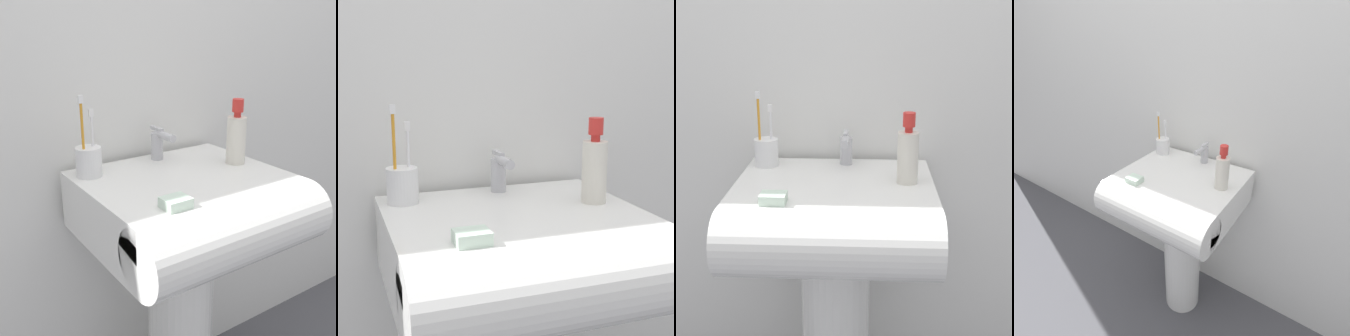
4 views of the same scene
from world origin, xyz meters
TOP-DOWN VIEW (x-y plane):
  - wall_back at (0.00, 0.25)m, footprint 5.00×0.05m
  - sink_basin at (0.00, -0.06)m, footprint 0.52×0.50m
  - faucet at (0.02, 0.15)m, footprint 0.04×0.11m
  - toothbrush_cup at (-0.21, 0.13)m, footprint 0.07×0.07m
  - soap_bottle at (0.19, 0.00)m, footprint 0.05×0.05m
  - bar_soap at (-0.13, -0.16)m, footprint 0.06×0.05m

SIDE VIEW (x-z plane):
  - sink_basin at x=0.00m, z-range 0.70..0.86m
  - bar_soap at x=-0.13m, z-range 0.86..0.88m
  - toothbrush_cup at x=-0.21m, z-range 0.80..1.01m
  - faucet at x=0.02m, z-range 0.87..0.96m
  - soap_bottle at x=0.19m, z-range 0.84..1.03m
  - wall_back at x=0.00m, z-range 0.00..2.40m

